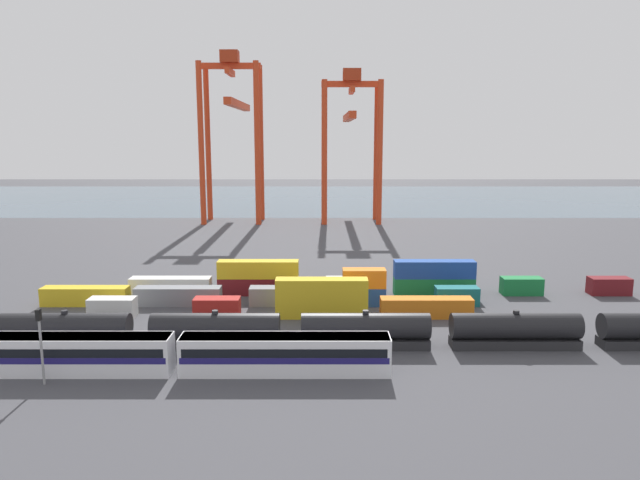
% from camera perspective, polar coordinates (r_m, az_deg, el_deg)
% --- Properties ---
extents(ground_plane, '(420.00, 420.00, 0.00)m').
position_cam_1_polar(ground_plane, '(118.90, 1.90, -1.34)').
color(ground_plane, '#424247').
extents(harbour_water, '(400.00, 110.00, 0.01)m').
position_cam_1_polar(harbour_water, '(225.62, 0.92, 4.09)').
color(harbour_water, '#475B6B').
rests_on(harbour_water, ground_plane).
extents(passenger_train, '(42.99, 3.14, 3.90)m').
position_cam_1_polar(passenger_train, '(61.32, -14.06, -10.65)').
color(passenger_train, silver).
rests_on(passenger_train, ground_plane).
extents(freight_tank_row, '(82.01, 2.89, 4.35)m').
position_cam_1_polar(freight_tank_row, '(66.59, 4.29, -8.77)').
color(freight_tank_row, '#232326').
rests_on(freight_tank_row, ground_plane).
extents(signal_mast, '(0.36, 0.60, 7.49)m').
position_cam_1_polar(signal_mast, '(62.09, -25.86, -8.46)').
color(signal_mast, gray).
rests_on(signal_mast, ground_plane).
extents(shipping_container_0, '(6.04, 2.44, 2.60)m').
position_cam_1_polar(shipping_container_0, '(82.13, -19.81, -6.24)').
color(shipping_container_0, silver).
rests_on(shipping_container_0, ground_plane).
extents(shipping_container_1, '(6.04, 2.44, 2.60)m').
position_cam_1_polar(shipping_container_1, '(78.59, -10.21, -6.52)').
color(shipping_container_1, '#AD211C').
rests_on(shipping_container_1, ground_plane).
extents(shipping_container_2, '(12.10, 2.44, 2.60)m').
position_cam_1_polar(shipping_container_2, '(77.41, -0.01, -6.61)').
color(shipping_container_2, gold).
rests_on(shipping_container_2, ground_plane).
extents(shipping_container_3, '(12.10, 2.44, 2.60)m').
position_cam_1_polar(shipping_container_3, '(76.70, -0.01, -4.75)').
color(shipping_container_3, gold).
rests_on(shipping_container_3, shipping_container_2).
extents(shipping_container_4, '(12.10, 2.44, 2.60)m').
position_cam_1_polar(shipping_container_4, '(78.67, 10.18, -6.50)').
color(shipping_container_4, orange).
rests_on(shipping_container_4, ground_plane).
extents(shipping_container_5, '(12.10, 2.44, 2.60)m').
position_cam_1_polar(shipping_container_5, '(89.24, -22.13, -5.11)').
color(shipping_container_5, gold).
rests_on(shipping_container_5, ground_plane).
extents(shipping_container_6, '(12.10, 2.44, 2.60)m').
position_cam_1_polar(shipping_container_6, '(85.22, -13.87, -5.35)').
color(shipping_container_6, slate).
rests_on(shipping_container_6, ground_plane).
extents(shipping_container_7, '(6.04, 2.44, 2.60)m').
position_cam_1_polar(shipping_container_7, '(83.11, -4.98, -5.48)').
color(shipping_container_7, slate).
rests_on(shipping_container_7, ground_plane).
extents(shipping_container_8, '(6.04, 2.44, 2.60)m').
position_cam_1_polar(shipping_container_8, '(83.05, 4.14, -5.48)').
color(shipping_container_8, '#1C4299').
rests_on(shipping_container_8, ground_plane).
extents(shipping_container_9, '(6.04, 2.44, 2.60)m').
position_cam_1_polar(shipping_container_9, '(82.40, 4.16, -3.73)').
color(shipping_container_9, orange).
rests_on(shipping_container_9, shipping_container_8).
extents(shipping_container_10, '(6.04, 2.44, 2.60)m').
position_cam_1_polar(shipping_container_10, '(85.06, 13.05, -5.34)').
color(shipping_container_10, '#146066').
rests_on(shipping_container_10, ground_plane).
extents(shipping_container_11, '(12.10, 2.44, 2.60)m').
position_cam_1_polar(shipping_container_11, '(91.10, -14.56, -4.38)').
color(shipping_container_11, silver).
rests_on(shipping_container_11, ground_plane).
extents(shipping_container_12, '(12.10, 2.44, 2.60)m').
position_cam_1_polar(shipping_container_12, '(88.75, -6.21, -4.49)').
color(shipping_container_12, maroon).
rests_on(shipping_container_12, ground_plane).
extents(shipping_container_13, '(12.10, 2.44, 2.60)m').
position_cam_1_polar(shipping_container_13, '(88.13, -6.25, -2.86)').
color(shipping_container_13, gold).
rests_on(shipping_container_13, shipping_container_12).
extents(shipping_container_14, '(6.04, 2.44, 2.60)m').
position_cam_1_polar(shipping_container_14, '(88.35, 2.40, -4.51)').
color(shipping_container_14, silver).
rests_on(shipping_container_14, ground_plane).
extents(shipping_container_15, '(12.10, 2.44, 2.60)m').
position_cam_1_polar(shipping_container_15, '(89.92, 10.89, -4.42)').
color(shipping_container_15, '#197538').
rests_on(shipping_container_15, ground_plane).
extents(shipping_container_16, '(12.10, 2.44, 2.60)m').
position_cam_1_polar(shipping_container_16, '(89.32, 10.95, -2.81)').
color(shipping_container_16, '#1C4299').
rests_on(shipping_container_16, shipping_container_15).
extents(shipping_container_17, '(6.04, 2.44, 2.60)m').
position_cam_1_polar(shipping_container_17, '(93.37, 18.92, -4.25)').
color(shipping_container_17, '#197538').
rests_on(shipping_container_17, ground_plane).
extents(shipping_container_18, '(6.04, 2.44, 2.60)m').
position_cam_1_polar(shipping_container_18, '(98.50, 26.25, -4.03)').
color(shipping_container_18, maroon).
rests_on(shipping_container_18, ground_plane).
extents(gantry_crane_west, '(16.52, 41.74, 46.18)m').
position_cam_1_polar(gantry_crane_west, '(167.07, -8.67, 11.51)').
color(gantry_crane_west, red).
rests_on(gantry_crane_west, ground_plane).
extents(gantry_crane_central, '(16.39, 40.53, 41.47)m').
position_cam_1_polar(gantry_crane_central, '(165.55, 2.83, 10.69)').
color(gantry_crane_central, red).
rests_on(gantry_crane_central, ground_plane).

